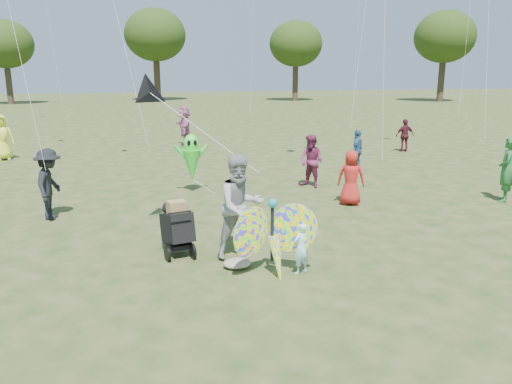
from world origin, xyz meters
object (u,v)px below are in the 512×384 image
crowd_h (405,135)px  crowd_f (507,170)px  jogging_stroller (177,223)px  butterfly_kite (274,239)px  adult_man (241,207)px  crowd_g (2,137)px  crowd_a (351,178)px  child_girl (301,248)px  alien_kite (192,160)px  crowd_b (49,184)px  crowd_j (185,126)px  crowd_e (312,161)px  crowd_c (357,150)px

crowd_h → crowd_f: bearing=79.1°
jogging_stroller → butterfly_kite: size_ratio=0.64×
adult_man → crowd_g: 14.70m
crowd_h → jogging_stroller: bearing=45.0°
crowd_a → jogging_stroller: size_ratio=1.34×
child_girl → crowd_f: (7.19, 3.30, 0.41)m
crowd_g → crowd_h: bearing=-22.0°
crowd_f → alien_kite: 8.80m
adult_man → crowd_h: bearing=31.3°
child_girl → crowd_g: size_ratio=0.52×
adult_man → alien_kite: size_ratio=1.15×
crowd_f → child_girl: bearing=-24.0°
crowd_b → crowd_h: bearing=-53.3°
crowd_a → crowd_f: crowd_f is taller
crowd_g → crowd_j: 7.83m
crowd_h → crowd_e: bearing=42.6°
child_girl → crowd_j: 16.07m
butterfly_kite → adult_man: bearing=106.9°
crowd_c → alien_kite: (-6.21, -1.75, 0.23)m
adult_man → crowd_b: size_ratio=1.16×
crowd_a → crowd_j: (-2.87, 11.98, 0.21)m
crowd_j → alien_kite: 9.50m
crowd_a → crowd_j: bearing=-47.9°
crowd_b → adult_man: bearing=-123.8°
crowd_b → crowd_e: (7.34, 1.53, -0.05)m
crowd_g → crowd_j: bearing=-0.0°
crowd_j → crowd_a: bearing=10.8°
crowd_c → crowd_g: 14.05m
crowd_e → jogging_stroller: (-4.67, -4.72, -0.20)m
crowd_e → jogging_stroller: 6.64m
child_girl → crowd_a: bearing=-147.5°
adult_man → crowd_e: bearing=40.7°
crowd_b → butterfly_kite: 6.34m
crowd_c → crowd_j: 9.28m
jogging_stroller → butterfly_kite: butterfly_kite is taller
adult_man → crowd_e: adult_man is taller
crowd_f → crowd_g: 18.31m
crowd_f → crowd_g: crowd_g is taller
crowd_c → crowd_h: bearing=174.4°
crowd_b → crowd_f: bearing=-87.1°
crowd_c → crowd_f: crowd_f is taller
crowd_b → alien_kite: (3.70, 1.81, 0.11)m
adult_man → crowd_g: size_ratio=1.09×
adult_man → crowd_j: (0.88, 14.95, -0.04)m
crowd_c → butterfly_kite: size_ratio=0.85×
crowd_g → crowd_a: bearing=-57.9°
crowd_f → crowd_h: bearing=-152.5°
adult_man → butterfly_kite: size_ratio=1.15×
crowd_b → butterfly_kite: crowd_b is taller
crowd_j → crowd_b: bearing=-25.4°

